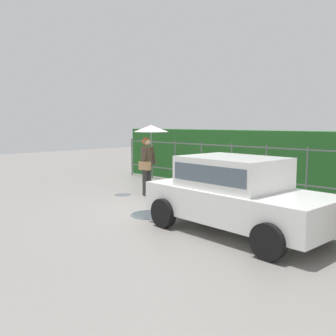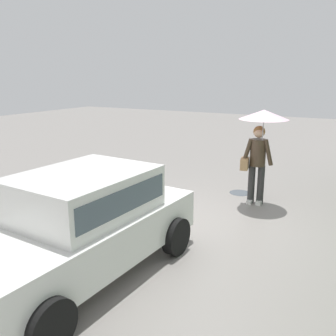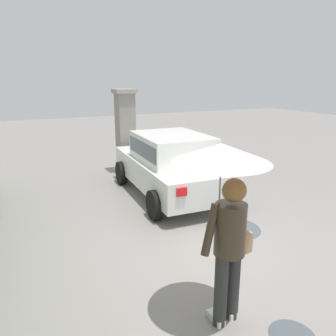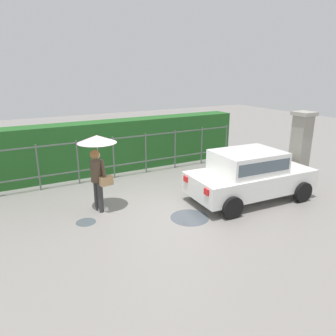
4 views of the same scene
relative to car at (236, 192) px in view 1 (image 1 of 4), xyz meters
name	(u,v)px [view 1 (image 1 of 4)]	position (x,y,z in m)	size (l,w,h in m)	color
ground_plane	(169,207)	(-2.46, 0.59, -0.80)	(40.00, 40.00, 0.00)	gray
car	(236,192)	(0.00, 0.00, 0.00)	(3.82, 2.03, 1.48)	white
pedestrian	(149,143)	(-4.07, 1.38, 0.75)	(1.03, 1.03, 2.08)	#333333
fence_section	(231,165)	(-2.82, 3.75, 0.02)	(10.00, 0.05, 1.50)	#59605B
hedge_row	(247,159)	(-2.82, 4.66, 0.15)	(10.95, 0.90, 1.90)	#235B23
puddle_near	(152,215)	(-2.18, -0.23, -0.80)	(1.01, 1.01, 0.00)	#4C545B
puddle_far	(123,195)	(-4.64, 0.82, -0.80)	(0.51, 0.51, 0.00)	#4C545B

